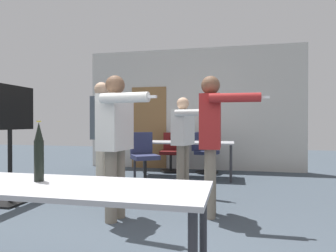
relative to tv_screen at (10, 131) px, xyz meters
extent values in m
cube|color=beige|center=(2.10, 3.70, 0.46)|extent=(5.30, 0.10, 2.97)
cube|color=olive|center=(1.00, 3.65, 0.00)|extent=(0.90, 0.02, 2.05)
cube|color=#A8A8AD|center=(1.82, -1.95, -0.30)|extent=(2.29, 0.64, 0.03)
cylinder|color=#2D2D33|center=(2.91, -1.69, -0.67)|extent=(0.05, 0.05, 0.72)
cube|color=#A8A8AD|center=(2.09, 2.52, -0.30)|extent=(2.06, 0.78, 0.03)
cylinder|color=#2D2D33|center=(1.12, 2.19, -0.67)|extent=(0.05, 0.05, 0.72)
cylinder|color=#2D2D33|center=(3.05, 2.19, -0.67)|extent=(0.05, 0.05, 0.72)
cylinder|color=#2D2D33|center=(1.12, 2.85, -0.67)|extent=(0.05, 0.05, 0.72)
cylinder|color=#2D2D33|center=(3.05, 2.85, -0.67)|extent=(0.05, 0.05, 0.72)
cube|color=black|center=(0.00, 0.00, -1.01)|extent=(0.44, 0.56, 0.03)
cylinder|color=black|center=(0.00, 0.00, -0.49)|extent=(0.06, 0.06, 1.02)
cube|color=black|center=(0.00, 0.00, 0.34)|extent=(0.04, 0.97, 0.64)
cube|color=#192342|center=(-0.02, 0.00, 0.34)|extent=(0.01, 0.89, 0.56)
cylinder|color=slate|center=(2.29, 1.46, -0.65)|extent=(0.13, 0.13, 0.76)
cylinder|color=slate|center=(2.23, 1.29, -0.65)|extent=(0.13, 0.13, 0.76)
cube|color=silver|center=(2.26, 1.38, 0.04)|extent=(0.36, 0.48, 0.60)
sphere|color=#DBAD89|center=(2.26, 1.38, 0.44)|extent=(0.21, 0.21, 0.21)
cylinder|color=silver|center=(2.34, 1.63, 0.01)|extent=(0.10, 0.10, 0.52)
cylinder|color=silver|center=(2.43, 1.05, 0.27)|extent=(0.53, 0.25, 0.10)
cube|color=white|center=(2.71, 0.96, 0.27)|extent=(0.13, 0.07, 0.03)
cylinder|color=slate|center=(1.76, -0.27, -0.62)|extent=(0.14, 0.14, 0.82)
cylinder|color=slate|center=(1.73, -0.46, -0.62)|extent=(0.14, 0.14, 0.82)
cube|color=silver|center=(1.74, -0.36, 0.12)|extent=(0.32, 0.48, 0.65)
sphere|color=brown|center=(1.74, -0.36, 0.56)|extent=(0.23, 0.23, 0.23)
cylinder|color=silver|center=(1.79, -0.09, 0.10)|extent=(0.11, 0.11, 0.56)
cylinder|color=silver|center=(1.98, -0.68, 0.38)|extent=(0.57, 0.19, 0.11)
cube|color=white|center=(2.28, -0.73, 0.38)|extent=(0.12, 0.05, 0.03)
cylinder|color=beige|center=(0.98, 1.00, -0.59)|extent=(0.13, 0.13, 0.88)
cylinder|color=beige|center=(0.99, 0.83, -0.59)|extent=(0.13, 0.13, 0.88)
cube|color=#4C5660|center=(0.98, 0.92, 0.19)|extent=(0.25, 0.43, 0.69)
sphere|color=#DBAD89|center=(0.98, 0.92, 0.66)|extent=(0.24, 0.24, 0.24)
cylinder|color=#4C5660|center=(0.97, 1.17, 0.18)|extent=(0.10, 0.10, 0.60)
cylinder|color=#4C5660|center=(1.29, 0.67, 0.48)|extent=(0.60, 0.13, 0.10)
cube|color=white|center=(1.62, 0.69, 0.48)|extent=(0.12, 0.04, 0.03)
cylinder|color=slate|center=(2.83, 0.11, -0.61)|extent=(0.13, 0.13, 0.83)
cylinder|color=slate|center=(2.83, -0.07, -0.61)|extent=(0.13, 0.13, 0.83)
cube|color=maroon|center=(2.83, 0.02, 0.13)|extent=(0.25, 0.44, 0.65)
sphere|color=brown|center=(2.83, 0.02, 0.57)|extent=(0.23, 0.23, 0.23)
cylinder|color=maroon|center=(2.82, 0.29, 0.11)|extent=(0.10, 0.10, 0.57)
cylinder|color=maroon|center=(3.11, -0.24, 0.39)|extent=(0.57, 0.11, 0.10)
cube|color=white|center=(3.43, -0.24, 0.39)|extent=(0.12, 0.04, 0.03)
cylinder|color=black|center=(1.66, 3.20, -1.01)|extent=(0.52, 0.52, 0.03)
cylinder|color=black|center=(1.66, 3.20, -0.81)|extent=(0.06, 0.06, 0.38)
cube|color=maroon|center=(1.66, 3.20, -0.58)|extent=(0.48, 0.48, 0.08)
cube|color=maroon|center=(1.65, 3.46, -0.33)|extent=(0.44, 0.08, 0.42)
cylinder|color=black|center=(1.48, 1.73, -1.01)|extent=(0.52, 0.52, 0.03)
cylinder|color=black|center=(1.48, 1.73, -0.78)|extent=(0.06, 0.06, 0.43)
cube|color=navy|center=(1.48, 1.73, -0.53)|extent=(0.64, 0.64, 0.08)
cube|color=navy|center=(1.34, 1.95, -0.28)|extent=(0.40, 0.29, 0.42)
cylinder|color=black|center=(2.51, 3.21, -1.01)|extent=(0.52, 0.52, 0.03)
cylinder|color=black|center=(2.51, 3.21, -0.80)|extent=(0.06, 0.06, 0.39)
cube|color=navy|center=(2.51, 3.21, -0.57)|extent=(0.56, 0.56, 0.08)
cube|color=navy|center=(2.26, 3.28, -0.32)|extent=(0.17, 0.44, 0.42)
cylinder|color=black|center=(1.83, -1.88, -0.14)|extent=(0.06, 0.06, 0.28)
cone|color=black|center=(1.83, -1.88, 0.06)|extent=(0.06, 0.06, 0.12)
cylinder|color=gold|center=(1.83, -1.88, 0.12)|extent=(0.03, 0.03, 0.01)
cylinder|color=#E05123|center=(1.86, 2.51, -0.24)|extent=(0.09, 0.09, 0.09)
camera|label=1|loc=(3.11, -3.66, 0.11)|focal=32.00mm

